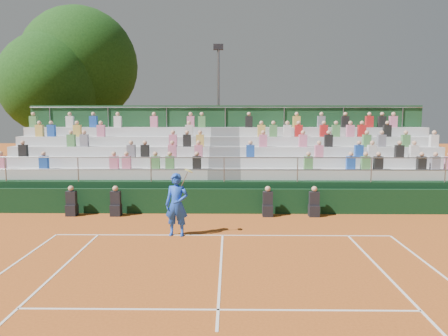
{
  "coord_description": "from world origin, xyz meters",
  "views": [
    {
      "loc": [
        0.23,
        -13.94,
        3.96
      ],
      "look_at": [
        0.0,
        3.5,
        1.8
      ],
      "focal_mm": 35.0,
      "sensor_mm": 36.0,
      "label": 1
    }
  ],
  "objects_px": {
    "tree_west": "(51,83)",
    "tennis_player": "(177,205)",
    "tree_east": "(80,65)",
    "floodlight_mast": "(218,101)"
  },
  "relations": [
    {
      "from": "tree_east",
      "to": "floodlight_mast",
      "type": "xyz_separation_m",
      "value": [
        9.08,
        -1.55,
        -2.33
      ]
    },
    {
      "from": "tennis_player",
      "to": "tree_west",
      "type": "height_order",
      "value": "tree_west"
    },
    {
      "from": "floodlight_mast",
      "to": "tree_east",
      "type": "bearing_deg",
      "value": 170.33
    },
    {
      "from": "tree_west",
      "to": "tennis_player",
      "type": "bearing_deg",
      "value": -54.58
    },
    {
      "from": "tennis_player",
      "to": "tree_east",
      "type": "relative_size",
      "value": 0.2
    },
    {
      "from": "tree_east",
      "to": "floodlight_mast",
      "type": "bearing_deg",
      "value": -9.67
    },
    {
      "from": "tree_east",
      "to": "floodlight_mast",
      "type": "height_order",
      "value": "tree_east"
    },
    {
      "from": "tennis_player",
      "to": "floodlight_mast",
      "type": "height_order",
      "value": "floodlight_mast"
    },
    {
      "from": "tennis_player",
      "to": "tree_east",
      "type": "bearing_deg",
      "value": 118.36
    },
    {
      "from": "tennis_player",
      "to": "tree_west",
      "type": "bearing_deg",
      "value": 125.42
    }
  ]
}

